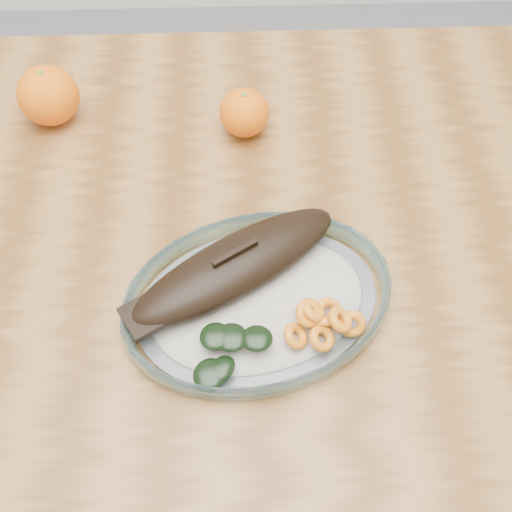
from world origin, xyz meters
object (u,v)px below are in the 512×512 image
(plated_meal, at_px, (256,297))
(orange_right, at_px, (244,113))
(orange_left, at_px, (48,96))
(dining_table, at_px, (181,271))

(plated_meal, distance_m, orange_right, 0.29)
(plated_meal, bearing_deg, orange_left, 116.60)
(dining_table, bearing_deg, orange_right, 61.25)
(dining_table, relative_size, orange_left, 13.75)
(orange_left, bearing_deg, orange_right, -7.13)
(dining_table, xyz_separation_m, plated_meal, (0.10, -0.11, 0.12))
(orange_left, xyz_separation_m, orange_right, (0.28, -0.03, -0.01))
(dining_table, bearing_deg, plated_meal, -46.86)
(plated_meal, height_order, orange_left, orange_left)
(plated_meal, xyz_separation_m, orange_left, (-0.29, 0.32, 0.02))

